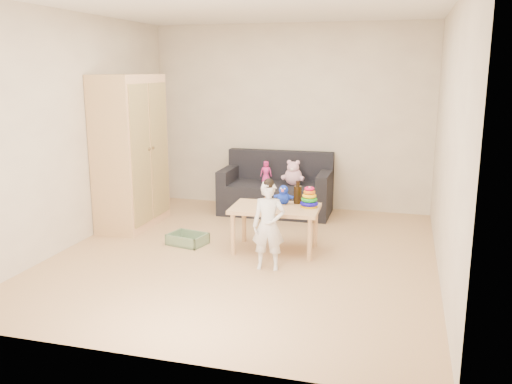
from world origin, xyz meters
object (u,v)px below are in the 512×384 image
(sofa, at_px, (276,198))
(play_table, at_px, (275,229))
(toddler, at_px, (269,227))
(wardrobe, at_px, (131,152))

(sofa, bearing_deg, play_table, -77.45)
(play_table, distance_m, toddler, 0.60)
(play_table, bearing_deg, toddler, -83.27)
(sofa, distance_m, toddler, 2.19)
(play_table, xyz_separation_m, toddler, (0.07, -0.56, 0.19))
(wardrobe, distance_m, sofa, 2.08)
(play_table, relative_size, toddler, 1.08)
(sofa, distance_m, play_table, 1.61)
(wardrobe, bearing_deg, toddler, -27.39)
(wardrobe, xyz_separation_m, toddler, (2.07, -1.07, -0.52))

